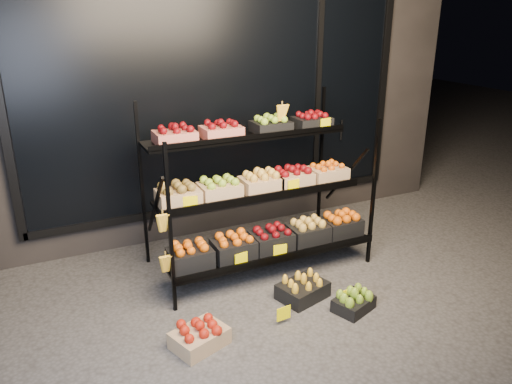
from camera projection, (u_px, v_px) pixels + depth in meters
ground at (289, 293)px, 4.59m from camera, size 24.00×24.00×0.00m
building at (192, 69)px, 6.18m from camera, size 6.00×2.08×3.50m
display_rack at (260, 193)px, 4.82m from camera, size 2.18×1.02×1.69m
tag_floor_a at (284, 317)px, 4.12m from camera, size 0.13×0.01×0.12m
tag_floor_b at (344, 301)px, 4.36m from camera, size 0.13×0.01×0.12m
floor_crate_left at (199, 335)px, 3.84m from camera, size 0.48×0.41×0.20m
floor_crate_midleft at (303, 288)px, 4.48m from camera, size 0.49×0.41×0.21m
floor_crate_right at (354, 301)px, 4.30m from camera, size 0.40×0.35×0.18m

